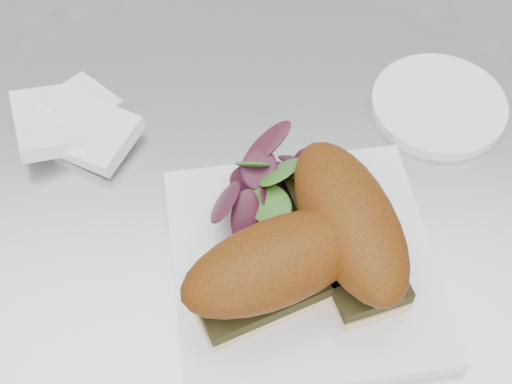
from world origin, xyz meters
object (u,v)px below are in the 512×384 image
sandwich_left (277,267)px  sandwich_right (349,225)px  saucer (439,105)px  plate (303,265)px

sandwich_left → sandwich_right: size_ratio=0.98×
sandwich_right → saucer: sandwich_right is taller
saucer → sandwich_right: bearing=-123.8°
plate → sandwich_right: size_ratio=1.25×
sandwich_left → sandwich_right: (0.06, 0.04, 0.00)m
sandwich_left → saucer: bearing=26.8°
sandwich_left → sandwich_right: same height
sandwich_right → saucer: size_ratio=1.30×
sandwich_left → sandwich_right: 0.08m
plate → saucer: (0.16, 0.19, -0.00)m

